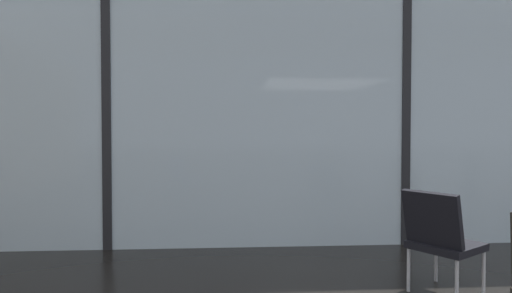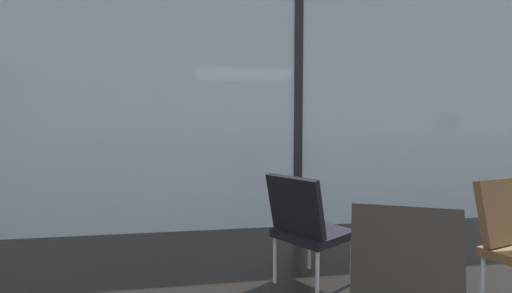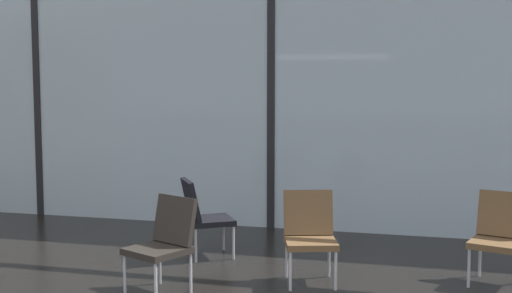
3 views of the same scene
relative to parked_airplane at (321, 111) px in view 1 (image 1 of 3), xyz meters
name	(u,v)px [view 1 (image 1 of 3)]	position (x,y,z in m)	size (l,w,h in m)	color
glass_curtain_wall	(405,102)	(-0.08, -4.95, -0.16)	(14.00, 0.08, 3.44)	silver
window_mullion_0	(107,100)	(-3.58, -4.95, -0.16)	(0.10, 0.12, 3.44)	black
window_mullion_1	(405,102)	(-0.08, -4.95, -0.16)	(0.10, 0.12, 3.44)	black
parked_airplane	(321,111)	(0.00, 0.00, 0.00)	(13.61, 3.75, 3.75)	silver
lounge_chair_1	(440,236)	(-0.47, -6.62, -1.38)	(0.70, 0.69, 0.87)	black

